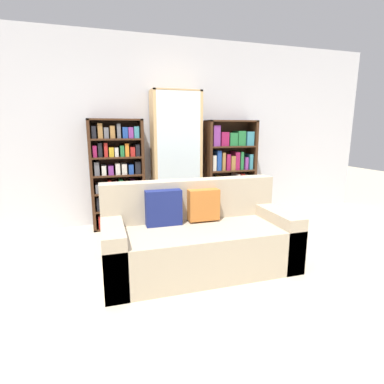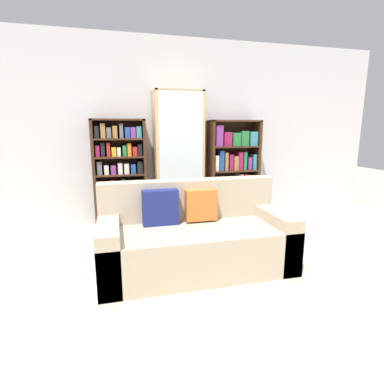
{
  "view_description": "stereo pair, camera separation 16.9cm",
  "coord_description": "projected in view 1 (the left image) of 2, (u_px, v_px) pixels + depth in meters",
  "views": [
    {
      "loc": [
        -1.07,
        -2.1,
        1.4
      ],
      "look_at": [
        -0.01,
        1.39,
        0.63
      ],
      "focal_mm": 28.0,
      "sensor_mm": 36.0,
      "label": 1
    },
    {
      "loc": [
        -0.91,
        -2.15,
        1.4
      ],
      "look_at": [
        -0.01,
        1.39,
        0.63
      ],
      "focal_mm": 28.0,
      "sensor_mm": 36.0,
      "label": 2
    }
  ],
  "objects": [
    {
      "name": "display_cabinet",
      "position": [
        176.0,
        159.0,
        4.41
      ],
      "size": [
        0.7,
        0.36,
        1.93
      ],
      "color": "tan",
      "rests_on": "ground"
    },
    {
      "name": "wall_back",
      "position": [
        173.0,
        132.0,
        4.54
      ],
      "size": [
        6.73,
        0.06,
        2.7
      ],
      "color": "silver",
      "rests_on": "ground"
    },
    {
      "name": "bookshelf_right",
      "position": [
        230.0,
        172.0,
        4.73
      ],
      "size": [
        0.79,
        0.32,
        1.53
      ],
      "color": "#3D2314",
      "rests_on": "ground"
    },
    {
      "name": "wine_bottle",
      "position": [
        212.0,
        220.0,
        4.22
      ],
      "size": [
        0.08,
        0.08,
        0.34
      ],
      "color": "black",
      "rests_on": "ground"
    },
    {
      "name": "bookshelf_left",
      "position": [
        118.0,
        175.0,
        4.23
      ],
      "size": [
        0.74,
        0.32,
        1.53
      ],
      "color": "#3D2314",
      "rests_on": "ground"
    },
    {
      "name": "ground_plane",
      "position": [
        240.0,
        296.0,
        2.56
      ],
      "size": [
        16.0,
        16.0,
        0.0
      ],
      "primitive_type": "plane",
      "color": "beige"
    },
    {
      "name": "couch",
      "position": [
        198.0,
        238.0,
        3.05
      ],
      "size": [
        1.88,
        0.85,
        0.87
      ],
      "color": "tan",
      "rests_on": "ground"
    }
  ]
}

